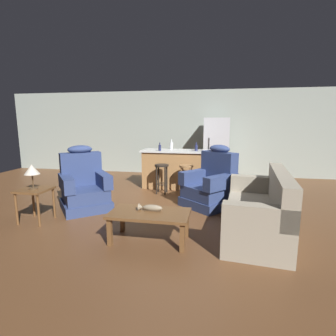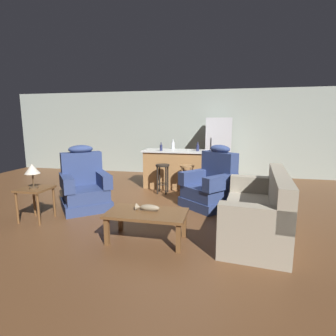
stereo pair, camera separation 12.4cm
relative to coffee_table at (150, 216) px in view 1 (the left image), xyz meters
name	(u,v)px [view 1 (the left image)]	position (x,y,z in m)	size (l,w,h in m)	color
ground_plane	(168,203)	(-0.08, 1.74, -0.36)	(12.00, 12.00, 0.00)	brown
back_wall	(187,133)	(-0.08, 4.87, 0.94)	(12.00, 0.05, 2.60)	#939E93
coffee_table	(150,216)	(0.00, 0.00, 0.00)	(1.10, 0.60, 0.42)	brown
fish_figurine	(150,208)	(0.00, 0.05, 0.10)	(0.34, 0.10, 0.10)	#4C3823
couch	(260,212)	(1.55, 0.54, -0.02)	(1.03, 1.98, 0.94)	#9E937F
recliner_near_lamp	(84,187)	(-1.58, 1.13, 0.06)	(1.18, 1.18, 1.20)	navy
recliner_near_island	(211,185)	(0.79, 1.76, 0.06)	(1.18, 1.18, 1.20)	navy
end_table	(35,194)	(-2.05, 0.36, 0.10)	(0.48, 0.48, 0.56)	brown
table_lamp	(32,171)	(-2.04, 0.32, 0.50)	(0.24, 0.24, 0.41)	#4C3823
kitchen_island	(178,169)	(-0.08, 3.09, 0.11)	(1.80, 0.70, 0.95)	#9E7042
bar_stool_left	(162,173)	(-0.36, 2.46, 0.11)	(0.32, 0.32, 0.68)	black
bar_stool_right	(186,174)	(0.21, 2.46, 0.11)	(0.32, 0.32, 0.68)	olive
refrigerator	(216,149)	(0.85, 4.29, 0.52)	(0.70, 0.69, 1.76)	#B7B7BC
bottle_tall_green	(196,148)	(0.38, 3.04, 0.66)	(0.07, 0.07, 0.21)	#23284C
bottle_short_amber	(171,145)	(-0.29, 3.32, 0.68)	(0.08, 0.08, 0.25)	silver
bottle_wine_dark	(160,148)	(-0.49, 2.86, 0.66)	(0.07, 0.07, 0.21)	#23284C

